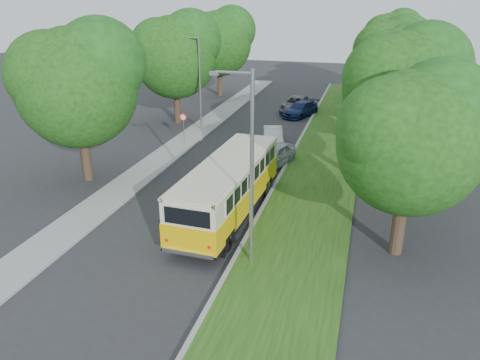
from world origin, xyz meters
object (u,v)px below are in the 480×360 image
(car_silver, at_px, (273,156))
(lamppost_near, at_px, (249,165))
(lamppost_far, at_px, (199,81))
(vintage_bus, at_px, (228,189))
(car_blue, at_px, (300,109))
(car_grey, at_px, (296,105))
(car_white, at_px, (273,136))

(car_silver, bearing_deg, lamppost_near, -67.51)
(lamppost_far, distance_m, vintage_bus, 16.24)
(car_blue, xyz_separation_m, car_grey, (-0.62, 1.46, 0.07))
(car_silver, bearing_deg, car_blue, 106.77)
(vintage_bus, bearing_deg, car_white, 94.09)
(vintage_bus, distance_m, car_silver, 7.89)
(car_grey, bearing_deg, vintage_bus, -84.58)
(car_white, xyz_separation_m, car_blue, (0.63, 9.31, 0.00))
(car_white, relative_size, car_grey, 0.75)
(car_silver, distance_m, car_blue, 13.89)
(lamppost_far, relative_size, vintage_bus, 0.75)
(car_white, distance_m, car_blue, 9.33)
(vintage_bus, height_order, car_silver, vintage_bus)
(lamppost_far, distance_m, car_white, 7.67)
(car_blue, bearing_deg, lamppost_far, -113.33)
(car_grey, bearing_deg, car_silver, -81.85)
(vintage_bus, height_order, car_white, vintage_bus)
(lamppost_near, distance_m, car_grey, 27.51)
(vintage_bus, xyz_separation_m, car_white, (-0.31, 12.40, -0.84))
(car_silver, height_order, car_blue, car_silver)
(lamppost_near, height_order, lamppost_far, lamppost_near)
(lamppost_near, relative_size, car_grey, 1.55)
(lamppost_near, height_order, vintage_bus, lamppost_near)
(vintage_bus, distance_m, car_grey, 23.19)
(vintage_bus, relative_size, car_grey, 1.94)
(car_silver, relative_size, car_white, 1.09)
(lamppost_far, bearing_deg, vintage_bus, -64.83)
(car_silver, xyz_separation_m, car_blue, (-0.31, 13.88, -0.08))
(vintage_bus, xyz_separation_m, car_grey, (-0.30, 23.17, -0.77))
(lamppost_far, height_order, car_grey, lamppost_far)
(car_blue, relative_size, car_grey, 0.86)
(lamppost_near, bearing_deg, car_white, 98.33)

